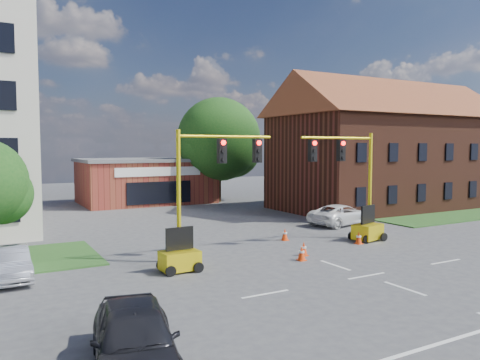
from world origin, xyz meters
The scene contains 17 objects.
ground centered at (0.00, 0.00, 0.00)m, with size 120.00×120.00×0.00m, color #434345.
grass_verge_ne centered at (18.00, 9.00, 0.04)m, with size 14.00×4.00×0.08m, color #29541F.
lane_markings centered at (0.00, -3.00, 0.01)m, with size 60.00×36.00×0.01m, color silver, non-canonical shape.
brick_shop centered at (0.00, 29.98, 2.16)m, with size 12.40×8.40×4.30m.
townhouse_row centered at (18.00, 16.00, 5.93)m, with size 21.00×11.00×11.50m.
tree_large centered at (6.92, 27.08, 5.90)m, with size 8.61×8.20×10.26m.
signal_mast_west centered at (-4.36, 6.00, 3.92)m, with size 5.30×0.60×6.20m.
signal_mast_east centered at (4.36, 6.00, 3.92)m, with size 5.30×0.60×6.20m.
trailer_west centered at (-6.58, 4.46, 0.58)m, with size 1.66×1.14×1.85m.
trailer_east centered at (5.43, 5.54, 0.61)m, with size 1.95×1.54×1.95m.
cone_a centered at (-0.78, 3.50, 0.34)m, with size 0.40×0.40×0.70m.
cone_b centered at (1.27, 7.89, 0.34)m, with size 0.40×0.40×0.70m.
cone_c centered at (-0.10, 4.24, 0.34)m, with size 0.40×0.40×0.70m.
cone_d centered at (4.29, 5.04, 0.34)m, with size 0.40×0.40×0.70m.
pickup_white centered at (7.83, 10.56, 0.71)m, with size 2.34×5.07×1.41m, color white.
sedan_dark centered at (-10.93, -3.60, 0.84)m, with size 1.98×4.92×1.68m, color black.
sedan_silver_front centered at (-13.07, 6.66, 0.65)m, with size 1.38×3.96×1.30m, color #B3B5BC.
Camera 1 is at (-13.96, -14.25, 5.37)m, focal length 35.00 mm.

